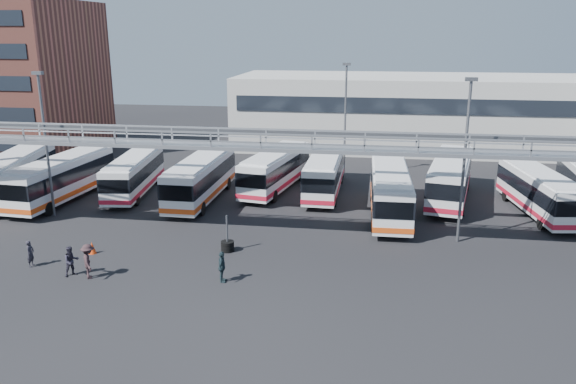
# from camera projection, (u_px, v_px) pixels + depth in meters

# --- Properties ---
(ground) EXTENTS (140.00, 140.00, 0.00)m
(ground) POSITION_uv_depth(u_px,v_px,m) (247.00, 275.00, 30.50)
(ground) COLOR black
(ground) RESTS_ON ground
(gantry) EXTENTS (51.40, 5.15, 7.10)m
(gantry) POSITION_uv_depth(u_px,v_px,m) (266.00, 154.00, 34.57)
(gantry) COLOR #93969B
(gantry) RESTS_ON ground
(apartment_building) EXTENTS (18.00, 15.00, 16.00)m
(apartment_building) POSITION_uv_depth(u_px,v_px,m) (4.00, 77.00, 61.73)
(apartment_building) COLOR brown
(apartment_building) RESTS_ON ground
(warehouse) EXTENTS (42.00, 14.00, 8.00)m
(warehouse) POSITION_uv_depth(u_px,v_px,m) (423.00, 112.00, 63.79)
(warehouse) COLOR #9E9E99
(warehouse) RESTS_ON ground
(light_pole_left) EXTENTS (0.70, 0.35, 10.21)m
(light_pole_left) POSITION_uv_depth(u_px,v_px,m) (45.00, 137.00, 38.84)
(light_pole_left) COLOR #4C4F54
(light_pole_left) RESTS_ON ground
(light_pole_mid) EXTENTS (0.70, 0.35, 10.21)m
(light_pole_mid) POSITION_uv_depth(u_px,v_px,m) (465.00, 153.00, 33.85)
(light_pole_mid) COLOR #4C4F54
(light_pole_mid) RESTS_ON ground
(light_pole_back) EXTENTS (0.70, 0.35, 10.21)m
(light_pole_back) POSITION_uv_depth(u_px,v_px,m) (345.00, 115.00, 49.26)
(light_pole_back) COLOR #4C4F54
(light_pole_back) RESTS_ON ground
(bus_0) EXTENTS (4.94, 11.82, 3.50)m
(bus_0) POSITION_uv_depth(u_px,v_px,m) (14.00, 174.00, 44.21)
(bus_0) COLOR silver
(bus_0) RESTS_ON ground
(bus_1) EXTENTS (3.40, 11.42, 3.42)m
(bus_1) POSITION_uv_depth(u_px,v_px,m) (62.00, 177.00, 43.51)
(bus_1) COLOR silver
(bus_1) RESTS_ON ground
(bus_2) EXTENTS (3.66, 10.49, 3.12)m
(bus_2) POSITION_uv_depth(u_px,v_px,m) (134.00, 173.00, 45.47)
(bus_2) COLOR silver
(bus_2) RESTS_ON ground
(bus_3) EXTENTS (2.70, 11.18, 3.39)m
(bus_3) POSITION_uv_depth(u_px,v_px,m) (201.00, 177.00, 43.54)
(bus_3) COLOR silver
(bus_3) RESTS_ON ground
(bus_4) EXTENTS (4.42, 11.13, 3.30)m
(bus_4) POSITION_uv_depth(u_px,v_px,m) (276.00, 169.00, 46.55)
(bus_4) COLOR silver
(bus_4) RESTS_ON ground
(bus_5) EXTENTS (2.62, 10.73, 3.25)m
(bus_5) POSITION_uv_depth(u_px,v_px,m) (325.00, 172.00, 45.45)
(bus_5) COLOR silver
(bus_5) RESTS_ON ground
(bus_6) EXTENTS (2.80, 11.22, 3.39)m
(bus_6) POSITION_uv_depth(u_px,v_px,m) (390.00, 191.00, 39.84)
(bus_6) COLOR silver
(bus_6) RESTS_ON ground
(bus_7) EXTENTS (4.82, 11.75, 3.48)m
(bus_7) POSITION_uv_depth(u_px,v_px,m) (450.00, 177.00, 43.44)
(bus_7) COLOR silver
(bus_7) RESTS_ON ground
(bus_8) EXTENTS (3.83, 10.66, 3.17)m
(bus_8) POSITION_uv_depth(u_px,v_px,m) (539.00, 191.00, 40.29)
(bus_8) COLOR silver
(bus_8) RESTS_ON ground
(pedestrian_a) EXTENTS (0.41, 0.59, 1.54)m
(pedestrian_a) POSITION_uv_depth(u_px,v_px,m) (30.00, 253.00, 31.50)
(pedestrian_a) COLOR #222129
(pedestrian_a) RESTS_ON ground
(pedestrian_b) EXTENTS (1.02, 1.03, 1.68)m
(pedestrian_b) POSITION_uv_depth(u_px,v_px,m) (71.00, 261.00, 30.28)
(pedestrian_b) COLOR #262431
(pedestrian_b) RESTS_ON ground
(pedestrian_c) EXTENTS (1.25, 1.43, 1.92)m
(pedestrian_c) POSITION_uv_depth(u_px,v_px,m) (88.00, 261.00, 29.95)
(pedestrian_c) COLOR #302023
(pedestrian_c) RESTS_ON ground
(pedestrian_d) EXTENTS (0.50, 1.03, 1.70)m
(pedestrian_d) POSITION_uv_depth(u_px,v_px,m) (222.00, 267.00, 29.49)
(pedestrian_d) COLOR #1B2B31
(pedestrian_d) RESTS_ON ground
(cone_right) EXTENTS (0.51, 0.51, 0.72)m
(cone_right) POSITION_uv_depth(u_px,v_px,m) (92.00, 248.00, 33.44)
(cone_right) COLOR #E73B0C
(cone_right) RESTS_ON ground
(tire_stack) EXTENTS (0.79, 0.79, 2.27)m
(tire_stack) POSITION_uv_depth(u_px,v_px,m) (227.00, 245.00, 33.79)
(tire_stack) COLOR black
(tire_stack) RESTS_ON ground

